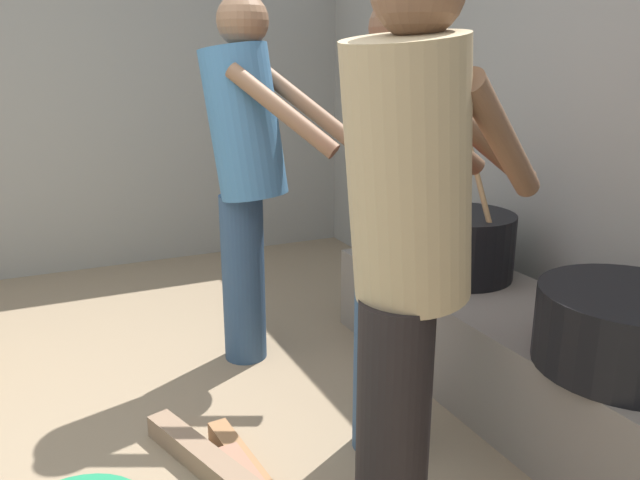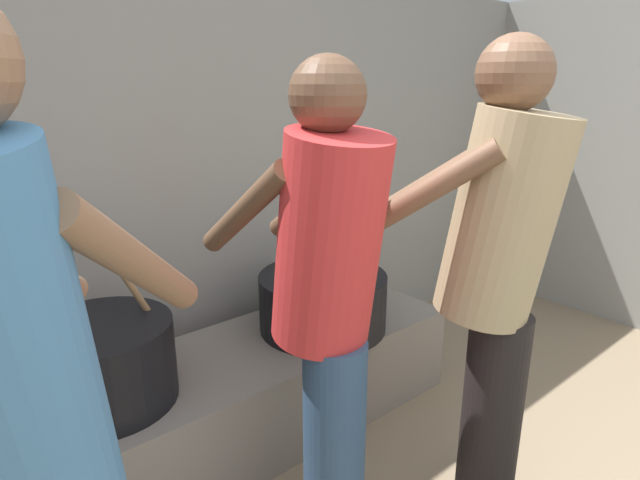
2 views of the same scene
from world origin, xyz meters
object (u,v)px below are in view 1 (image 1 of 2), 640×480
at_px(cook_in_red_shirt, 394,207).
at_px(cook_in_blue_shirt, 246,162).
at_px(cooking_pot_secondary, 628,330).
at_px(cooking_pot_main, 459,244).
at_px(cook_in_tan_shirt, 407,242).

bearing_deg(cook_in_red_shirt, cook_in_blue_shirt, -165.19).
distance_m(cooking_pot_secondary, cook_in_red_shirt, 0.85).
xyz_separation_m(cooking_pot_main, cook_in_red_shirt, (0.48, -0.65, 0.34)).
distance_m(cooking_pot_main, cook_in_tan_shirt, 1.37).
bearing_deg(cooking_pot_main, cooking_pot_secondary, -3.42).
distance_m(cooking_pot_secondary, cook_in_tan_shirt, 0.94).
relative_size(cooking_pot_main, cooking_pot_secondary, 1.29).
height_order(cooking_pot_secondary, cook_in_red_shirt, cook_in_red_shirt).
bearing_deg(cooking_pot_secondary, cooking_pot_main, 176.58).
distance_m(cooking_pot_main, cook_in_red_shirt, 0.88).
bearing_deg(cooking_pot_secondary, cook_in_red_shirt, -129.27).
bearing_deg(cook_in_blue_shirt, cook_in_tan_shirt, -1.07).
relative_size(cooking_pot_secondary, cook_in_blue_shirt, 0.35).
relative_size(cooking_pot_secondary, cook_in_red_shirt, 0.37).
distance_m(cooking_pot_secondary, cook_in_blue_shirt, 1.65).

